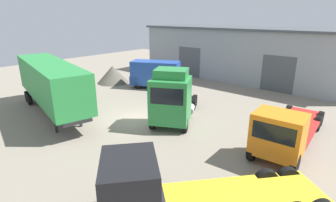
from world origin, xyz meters
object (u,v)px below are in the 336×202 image
at_px(container_trailer_green, 51,82).
at_px(flatbed_truck_black, 169,192).
at_px(flatbed_truck_orange, 285,131).
at_px(tractor_unit_green, 172,99).
at_px(gravel_pile, 113,74).
at_px(delivery_van_blue, 154,74).

height_order(container_trailer_green, flatbed_truck_black, container_trailer_green).
height_order(container_trailer_green, flatbed_truck_orange, container_trailer_green).
xyz_separation_m(tractor_unit_green, gravel_pile, (-12.72, 4.80, -0.91)).
xyz_separation_m(flatbed_truck_orange, gravel_pile, (-19.95, 3.88, -0.33)).
bearing_deg(flatbed_truck_black, gravel_pile, -82.59).
height_order(flatbed_truck_orange, gravel_pile, flatbed_truck_orange).
xyz_separation_m(flatbed_truck_orange, delivery_van_blue, (-14.88, 5.34, 0.22)).
bearing_deg(container_trailer_green, gravel_pile, 129.46).
distance_m(delivery_van_blue, flatbed_truck_black, 19.03).
bearing_deg(tractor_unit_green, flatbed_truck_orange, 69.19).
bearing_deg(gravel_pile, flatbed_truck_orange, -11.00).
relative_size(tractor_unit_green, flatbed_truck_orange, 0.81).
relative_size(flatbed_truck_orange, delivery_van_blue, 1.60).
height_order(tractor_unit_green, flatbed_truck_black, tractor_unit_green).
distance_m(flatbed_truck_orange, flatbed_truck_black, 8.23).
height_order(container_trailer_green, delivery_van_blue, container_trailer_green).
distance_m(flatbed_truck_orange, gravel_pile, 20.32).
bearing_deg(tractor_unit_green, flatbed_truck_black, 10.85).
bearing_deg(flatbed_truck_black, flatbed_truck_orange, -149.60).
bearing_deg(tractor_unit_green, gravel_pile, -138.80).
relative_size(tractor_unit_green, delivery_van_blue, 1.29).
relative_size(flatbed_truck_orange, gravel_pile, 2.41).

